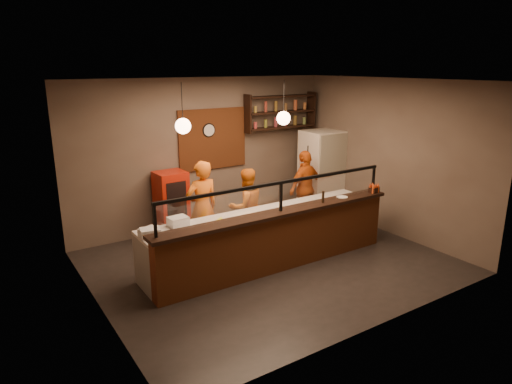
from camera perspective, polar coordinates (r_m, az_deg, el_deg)
floor at (r=8.35m, az=1.77°, el=-8.79°), size 6.00×6.00×0.00m
ceiling at (r=7.60m, az=1.97°, el=13.75°), size 6.00×6.00×0.00m
wall_back at (r=9.92m, az=-6.49°, el=4.81°), size 6.00×0.00×6.00m
wall_left at (r=6.62m, az=-19.91°, el=-1.56°), size 0.00×5.00×5.00m
wall_right at (r=9.82m, az=16.39°, el=4.15°), size 0.00×5.00×5.00m
wall_front at (r=6.03m, az=15.66°, el=-2.86°), size 6.00×0.00×6.00m
brick_patch at (r=9.93m, az=-5.43°, el=6.61°), size 1.60×0.04×1.30m
service_counter at (r=7.92m, az=3.05°, el=-6.24°), size 4.60×0.25×1.00m
counter_ledge at (r=7.74m, az=3.10°, el=-2.60°), size 4.70×0.37×0.06m
worktop_cabinet at (r=8.33m, az=1.00°, el=-5.65°), size 4.60×0.75×0.85m
worktop at (r=8.18m, az=1.01°, el=-2.71°), size 4.60×0.75×0.05m
sneeze_guard at (r=7.64m, az=3.14°, el=-0.18°), size 4.50×0.05×0.52m
wall_shelving at (r=10.64m, az=3.12°, el=9.98°), size 1.84×0.28×0.85m
wall_clock at (r=9.85m, az=-5.95°, el=7.70°), size 0.30×0.04×0.30m
pendant_left at (r=7.08m, az=-9.11°, el=8.16°), size 0.24×0.24×0.77m
pendant_right at (r=8.04m, az=3.46°, el=9.21°), size 0.24×0.24×0.77m
cook_left at (r=8.54m, az=-6.74°, el=-1.93°), size 0.67×0.46×1.77m
cook_mid at (r=8.94m, az=-1.23°, el=-1.84°), size 0.77×0.61×1.53m
cook_right at (r=10.03m, az=6.16°, el=0.46°), size 1.05×0.61×1.68m
fridge at (r=10.79m, az=8.14°, el=2.35°), size 0.85×0.79×1.99m
red_cooler at (r=9.45m, az=-10.51°, el=-1.60°), size 0.61×0.56×1.38m
pizza_dough at (r=7.88m, az=-0.99°, el=-3.19°), size 0.59×0.59×0.01m
prep_tub_a at (r=7.16m, az=-13.09°, el=-5.03°), size 0.33×0.29×0.15m
prep_tub_b at (r=7.58m, az=-9.72°, el=-3.64°), size 0.32×0.26×0.15m
prep_tub_c at (r=7.21m, az=-13.22°, el=-4.94°), size 0.33×0.29×0.14m
rolling_pin at (r=7.62m, az=-4.96°, el=-3.74°), size 0.31×0.24×0.06m
condiment_caddy at (r=9.11m, az=14.53°, el=0.26°), size 0.20×0.17×0.10m
pepper_mill at (r=8.25m, az=8.38°, el=-0.60°), size 0.05×0.05×0.21m
small_plate at (r=8.65m, az=10.72°, el=-0.62°), size 0.26×0.26×0.01m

